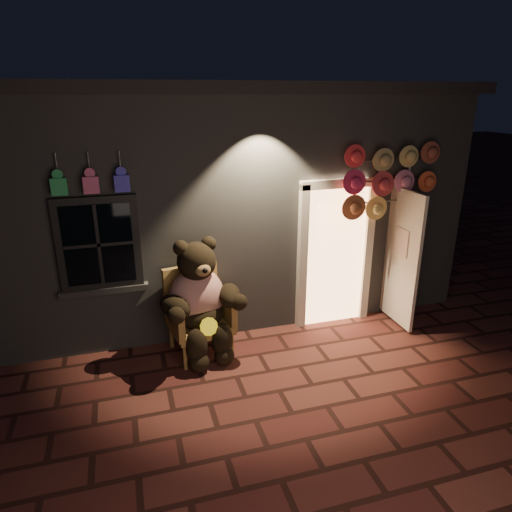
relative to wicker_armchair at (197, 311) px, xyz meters
name	(u,v)px	position (x,y,z in m)	size (l,w,h in m)	color
ground	(280,391)	(0.75, -1.21, -0.57)	(60.00, 60.00, 0.00)	brown
shop_building	(210,184)	(0.75, 2.78, 1.16)	(7.30, 5.95, 3.51)	slate
wicker_armchair	(197,311)	(0.00, 0.00, 0.00)	(0.90, 0.84, 1.15)	#AA8441
teddy_bear	(200,300)	(0.02, -0.15, 0.22)	(1.15, 0.98, 1.61)	#A82311
hat_rack	(389,179)	(2.78, 0.07, 1.61)	(1.50, 0.22, 2.65)	#59595E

